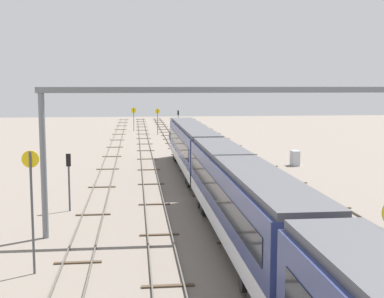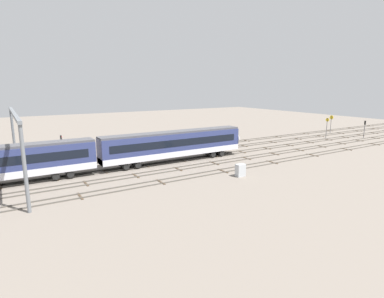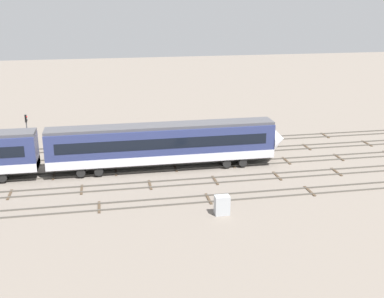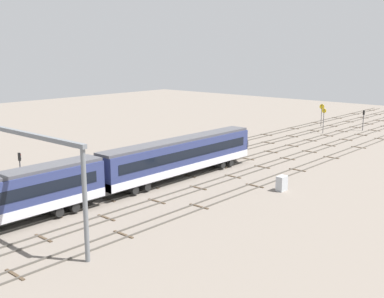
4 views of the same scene
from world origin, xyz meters
name	(u,v)px [view 1 (image 1 of 4)]	position (x,y,z in m)	size (l,w,h in m)	color
ground_plane	(194,176)	(0.00, 0.00, 0.00)	(194.31, 194.31, 0.00)	slate
track_near_foreground	(279,174)	(0.00, -8.75, 0.07)	(178.31, 2.40, 0.16)	#59544C
track_second_near	(237,174)	(0.00, -4.38, 0.07)	(178.31, 2.40, 0.16)	#59544C
track_with_train	(194,175)	(0.00, 0.00, 0.07)	(178.31, 2.40, 0.16)	#59544C
track_second_far	(150,176)	(0.00, 4.38, 0.07)	(178.31, 2.40, 0.16)	#59544C
track_far_background	(105,177)	(0.00, 8.75, 0.07)	(178.31, 2.40, 0.16)	#59544C
train	(311,278)	(-34.75, 0.00, 2.66)	(100.00, 3.24, 4.80)	navy
overhead_gantry	(228,121)	(-20.03, 0.18, 6.90)	(0.40, 22.48, 8.92)	slate
speed_sign_mid_trackside	(32,198)	(-26.02, 10.67, 3.71)	(0.14, 0.81, 5.98)	#4C4C51
speed_sign_far_trackside	(158,118)	(43.26, 1.74, 3.03)	(0.14, 0.86, 4.71)	#4C4C51
speed_sign_distant_end	(134,115)	(51.08, 6.05, 3.09)	(0.14, 1.05, 4.57)	#4C4C51
signal_light_trackside_approach	(69,173)	(-13.40, 10.52, 2.74)	(0.31, 0.32, 4.16)	#4C4C51
signal_light_trackside_departure	(178,117)	(51.27, -2.66, 2.64)	(0.31, 0.32, 3.99)	#4C4C51
relay_cabinet	(295,158)	(5.39, -12.04, 0.85)	(1.29, 0.82, 1.69)	#B2B7BC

